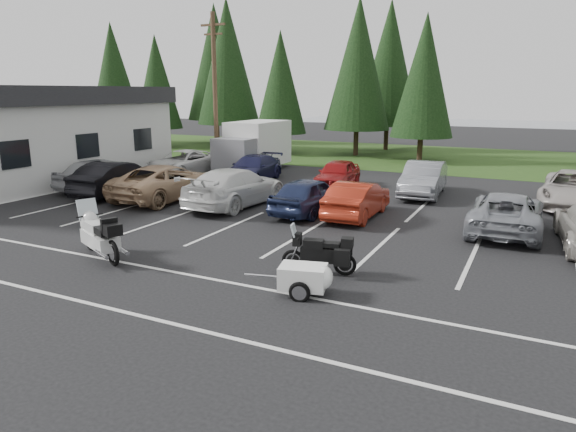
# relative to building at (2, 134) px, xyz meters

# --- Properties ---
(ground) EXTENTS (120.00, 120.00, 0.00)m
(ground) POSITION_rel_building_xyz_m (18.00, -4.00, -2.45)
(ground) COLOR black
(ground) RESTS_ON ground
(grass_strip) EXTENTS (80.00, 16.00, 0.01)m
(grass_strip) POSITION_rel_building_xyz_m (18.00, 20.00, -2.45)
(grass_strip) COLOR #1E3C13
(grass_strip) RESTS_ON ground
(lake_water) EXTENTS (70.00, 50.00, 0.02)m
(lake_water) POSITION_rel_building_xyz_m (22.00, 51.00, -2.45)
(lake_water) COLOR slate
(lake_water) RESTS_ON ground
(building) EXTENTS (10.60, 15.60, 4.90)m
(building) POSITION_rel_building_xyz_m (0.00, 0.00, 0.00)
(building) COLOR silver
(building) RESTS_ON ground
(utility_pole) EXTENTS (1.60, 0.26, 9.00)m
(utility_pole) POSITION_rel_building_xyz_m (8.00, 8.00, 2.25)
(utility_pole) COLOR #473321
(utility_pole) RESTS_ON ground
(box_truck) EXTENTS (2.40, 5.60, 2.90)m
(box_truck) POSITION_rel_building_xyz_m (10.00, 8.50, -1.00)
(box_truck) COLOR silver
(box_truck) RESTS_ON ground
(stall_markings) EXTENTS (32.00, 16.00, 0.01)m
(stall_markings) POSITION_rel_building_xyz_m (18.00, -2.00, -2.45)
(stall_markings) COLOR silver
(stall_markings) RESTS_ON ground
(conifer_0) EXTENTS (4.58, 4.58, 10.66)m
(conifer_0) POSITION_rel_building_xyz_m (-10.00, 18.50, 3.78)
(conifer_0) COLOR #332316
(conifer_0) RESTS_ON ground
(conifer_1) EXTENTS (3.96, 3.96, 9.22)m
(conifer_1) POSITION_rel_building_xyz_m (-4.00, 17.20, 2.94)
(conifer_1) COLOR #332316
(conifer_1) RESTS_ON ground
(conifer_2) EXTENTS (5.10, 5.10, 11.89)m
(conifer_2) POSITION_rel_building_xyz_m (2.00, 18.80, 4.50)
(conifer_2) COLOR #332316
(conifer_2) RESTS_ON ground
(conifer_3) EXTENTS (3.87, 3.87, 9.02)m
(conifer_3) POSITION_rel_building_xyz_m (7.50, 17.40, 2.82)
(conifer_3) COLOR #332316
(conifer_3) RESTS_ON ground
(conifer_4) EXTENTS (4.80, 4.80, 11.17)m
(conifer_4) POSITION_rel_building_xyz_m (13.00, 18.90, 4.08)
(conifer_4) COLOR #332316
(conifer_4) RESTS_ON ground
(conifer_5) EXTENTS (4.14, 4.14, 9.63)m
(conifer_5) POSITION_rel_building_xyz_m (18.00, 17.60, 3.18)
(conifer_5) COLOR #332316
(conifer_5) RESTS_ON ground
(conifer_back_a) EXTENTS (5.28, 5.28, 12.30)m
(conifer_back_a) POSITION_rel_building_xyz_m (-2.00, 23.00, 4.74)
(conifer_back_a) COLOR #332316
(conifer_back_a) RESTS_ON ground
(conifer_back_b) EXTENTS (4.97, 4.97, 11.58)m
(conifer_back_b) POSITION_rel_building_xyz_m (14.00, 23.50, 4.32)
(conifer_back_b) COLOR #332316
(conifer_back_b) RESTS_ON ground
(car_near_0) EXTENTS (2.09, 4.74, 1.58)m
(car_near_0) POSITION_rel_building_xyz_m (6.45, 0.35, -1.66)
(car_near_0) COLOR #AAABAF
(car_near_0) RESTS_ON ground
(car_near_1) EXTENTS (2.04, 4.88, 1.57)m
(car_near_1) POSITION_rel_building_xyz_m (8.06, -0.28, -1.67)
(car_near_1) COLOR black
(car_near_1) RESTS_ON ground
(car_near_2) EXTENTS (2.64, 5.56, 1.53)m
(car_near_2) POSITION_rel_building_xyz_m (10.72, -0.02, -1.68)
(car_near_2) COLOR #A3805E
(car_near_2) RESTS_ON ground
(car_near_3) EXTENTS (2.46, 5.51, 1.57)m
(car_near_3) POSITION_rel_building_xyz_m (14.15, 0.17, -1.67)
(car_near_3) COLOR silver
(car_near_3) RESTS_ON ground
(car_near_4) EXTENTS (2.01, 4.31, 1.43)m
(car_near_4) POSITION_rel_building_xyz_m (17.46, 0.27, -1.74)
(car_near_4) COLOR #1C2547
(car_near_4) RESTS_ON ground
(car_near_5) EXTENTS (1.51, 4.19, 1.37)m
(car_near_5) POSITION_rel_building_xyz_m (19.34, 0.48, -1.76)
(car_near_5) COLOR #9D2514
(car_near_5) RESTS_ON ground
(car_near_6) EXTENTS (2.31, 4.90, 1.36)m
(car_near_6) POSITION_rel_building_xyz_m (24.54, 0.67, -1.77)
(car_near_6) COLOR gray
(car_near_6) RESTS_ON ground
(car_far_0) EXTENTS (2.67, 5.24, 1.42)m
(car_far_0) POSITION_rel_building_xyz_m (7.34, 5.55, -1.74)
(car_far_0) COLOR white
(car_far_0) RESTS_ON ground
(car_far_1) EXTENTS (2.31, 4.82, 1.35)m
(car_far_1) POSITION_rel_building_xyz_m (11.82, 5.65, -1.77)
(car_far_1) COLOR #18193C
(car_far_1) RESTS_ON ground
(car_far_2) EXTENTS (1.97, 4.17, 1.38)m
(car_far_2) POSITION_rel_building_xyz_m (16.51, 5.80, -1.76)
(car_far_2) COLOR maroon
(car_far_2) RESTS_ON ground
(car_far_3) EXTENTS (1.88, 4.71, 1.52)m
(car_far_3) POSITION_rel_building_xyz_m (20.71, 5.80, -1.69)
(car_far_3) COLOR slate
(car_far_3) RESTS_ON ground
(car_far_4) EXTENTS (2.85, 5.44, 1.46)m
(car_far_4) POSITION_rel_building_xyz_m (26.76, 6.06, -1.72)
(car_far_4) COLOR #ABA39D
(car_far_4) RESTS_ON ground
(touring_motorcycle) EXTENTS (2.98, 2.00, 1.59)m
(touring_motorcycle) POSITION_rel_building_xyz_m (14.34, -7.43, -1.65)
(touring_motorcycle) COLOR silver
(touring_motorcycle) RESTS_ON ground
(cargo_trailer) EXTENTS (1.73, 1.23, 0.73)m
(cargo_trailer) POSITION_rel_building_xyz_m (20.68, -7.39, -2.09)
(cargo_trailer) COLOR white
(cargo_trailer) RESTS_ON ground
(adventure_motorcycle) EXTENTS (2.29, 1.22, 1.33)m
(adventure_motorcycle) POSITION_rel_building_xyz_m (20.45, -5.91, -1.79)
(adventure_motorcycle) COLOR black
(adventure_motorcycle) RESTS_ON ground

